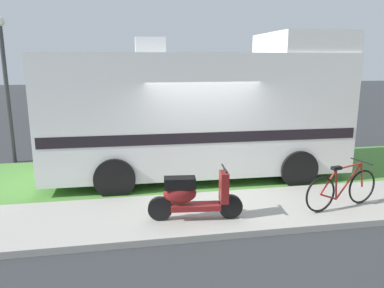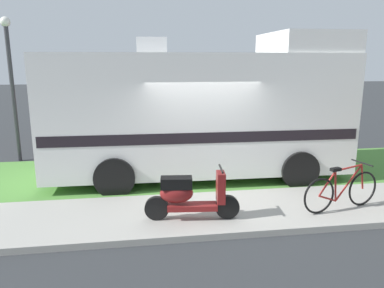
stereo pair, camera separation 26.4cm
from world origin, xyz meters
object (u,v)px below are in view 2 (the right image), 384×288
(bicycle, at_px, (342,190))
(scooter, at_px, (188,195))
(pickup_truck_near, at_px, (166,115))
(motorhome_rv, at_px, (201,110))
(street_lamp_post, at_px, (11,76))

(bicycle, bearing_deg, scooter, -179.80)
(bicycle, height_order, pickup_truck_near, pickup_truck_near)
(scooter, height_order, bicycle, scooter)
(motorhome_rv, bearing_deg, pickup_truck_near, 96.44)
(pickup_truck_near, bearing_deg, motorhome_rv, -83.56)
(bicycle, relative_size, pickup_truck_near, 0.31)
(motorhome_rv, height_order, street_lamp_post, street_lamp_post)
(scooter, distance_m, street_lamp_post, 7.03)
(pickup_truck_near, bearing_deg, bicycle, -69.68)
(scooter, xyz_separation_m, bicycle, (2.98, 0.01, -0.07))
(motorhome_rv, xyz_separation_m, pickup_truck_near, (-0.53, 4.70, -0.78))
(motorhome_rv, bearing_deg, bicycle, -51.46)
(scooter, relative_size, street_lamp_post, 0.42)
(motorhome_rv, relative_size, bicycle, 4.21)
(motorhome_rv, xyz_separation_m, bicycle, (2.26, -2.84, -1.21))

